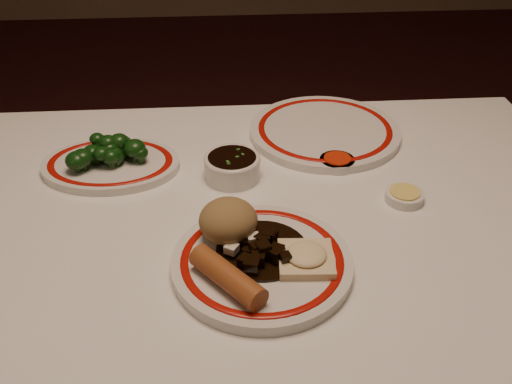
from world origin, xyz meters
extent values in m
cube|color=white|center=(0.00, 0.00, 0.73)|extent=(1.20, 0.90, 0.04)
cylinder|color=black|center=(-0.54, 0.39, 0.35)|extent=(0.06, 0.06, 0.71)
cylinder|color=black|center=(0.54, 0.39, 0.35)|extent=(0.06, 0.06, 0.71)
cylinder|color=silver|center=(0.01, -0.08, 0.76)|extent=(0.28, 0.28, 0.02)
torus|color=#9F0F08|center=(0.01, -0.08, 0.77)|extent=(0.24, 0.24, 0.00)
ellipsoid|color=olive|center=(-0.04, -0.03, 0.80)|extent=(0.09, 0.09, 0.06)
cylinder|color=#995325|center=(-0.04, -0.13, 0.78)|extent=(0.10, 0.12, 0.03)
cube|color=beige|center=(0.07, -0.09, 0.77)|extent=(0.08, 0.08, 0.01)
ellipsoid|color=beige|center=(0.07, -0.09, 0.78)|extent=(0.06, 0.06, 0.02)
cylinder|color=black|center=(0.01, -0.06, 0.77)|extent=(0.13, 0.13, 0.00)
cube|color=black|center=(-0.01, -0.07, 0.78)|extent=(0.02, 0.02, 0.01)
cube|color=black|center=(0.01, -0.08, 0.79)|extent=(0.02, 0.02, 0.02)
cube|color=black|center=(-0.02, -0.06, 0.78)|extent=(0.02, 0.02, 0.02)
cube|color=black|center=(0.01, -0.05, 0.78)|extent=(0.03, 0.03, 0.02)
cube|color=black|center=(0.00, -0.08, 0.78)|extent=(0.02, 0.02, 0.02)
cube|color=black|center=(-0.02, -0.05, 0.78)|extent=(0.03, 0.03, 0.02)
cube|color=black|center=(0.00, -0.10, 0.78)|extent=(0.02, 0.02, 0.02)
cube|color=black|center=(0.04, -0.10, 0.78)|extent=(0.02, 0.02, 0.01)
cube|color=black|center=(0.03, -0.08, 0.78)|extent=(0.02, 0.02, 0.02)
cube|color=black|center=(0.01, -0.06, 0.79)|extent=(0.03, 0.03, 0.02)
cube|color=black|center=(0.02, -0.05, 0.78)|extent=(0.02, 0.02, 0.02)
cube|color=black|center=(-0.02, -0.10, 0.78)|extent=(0.03, 0.03, 0.02)
cube|color=black|center=(0.02, -0.05, 0.79)|extent=(0.02, 0.02, 0.02)
cube|color=black|center=(0.03, -0.09, 0.78)|extent=(0.03, 0.03, 0.02)
cube|color=black|center=(-0.03, -0.05, 0.79)|extent=(0.02, 0.02, 0.02)
cube|color=black|center=(-0.01, -0.11, 0.78)|extent=(0.03, 0.03, 0.02)
cube|color=beige|center=(-0.03, -0.07, 0.78)|extent=(0.02, 0.02, 0.01)
cube|color=beige|center=(0.00, -0.06, 0.79)|extent=(0.02, 0.02, 0.01)
torus|color=#9F0F08|center=(-0.24, 0.21, 0.77)|extent=(0.23, 0.23, 0.00)
cylinder|color=#23471C|center=(-0.25, 0.21, 0.77)|extent=(0.01, 0.01, 0.01)
ellipsoid|color=#0F370D|center=(-0.25, 0.21, 0.78)|extent=(0.04, 0.04, 0.03)
cylinder|color=#23471C|center=(-0.22, 0.22, 0.77)|extent=(0.01, 0.01, 0.01)
ellipsoid|color=#0F370D|center=(-0.22, 0.22, 0.79)|extent=(0.04, 0.04, 0.03)
cylinder|color=#23471C|center=(-0.19, 0.22, 0.77)|extent=(0.01, 0.01, 0.01)
ellipsoid|color=#0F370D|center=(-0.19, 0.22, 0.78)|extent=(0.03, 0.03, 0.02)
cylinder|color=#23471C|center=(-0.24, 0.20, 0.77)|extent=(0.01, 0.01, 0.01)
ellipsoid|color=#0F370D|center=(-0.24, 0.20, 0.79)|extent=(0.04, 0.04, 0.03)
cylinder|color=#23471C|center=(-0.23, 0.19, 0.77)|extent=(0.01, 0.01, 0.01)
ellipsoid|color=#0F370D|center=(-0.23, 0.19, 0.78)|extent=(0.03, 0.03, 0.02)
cylinder|color=#23471C|center=(-0.29, 0.18, 0.77)|extent=(0.01, 0.01, 0.01)
ellipsoid|color=#0F370D|center=(-0.29, 0.18, 0.79)|extent=(0.04, 0.04, 0.03)
cylinder|color=#23471C|center=(-0.22, 0.22, 0.77)|extent=(0.01, 0.01, 0.01)
ellipsoid|color=#0F370D|center=(-0.22, 0.22, 0.78)|extent=(0.03, 0.03, 0.03)
cylinder|color=#23471C|center=(-0.27, 0.20, 0.77)|extent=(0.01, 0.01, 0.01)
ellipsoid|color=#0F370D|center=(-0.27, 0.20, 0.79)|extent=(0.04, 0.04, 0.03)
cylinder|color=#23471C|center=(-0.29, 0.18, 0.77)|extent=(0.01, 0.01, 0.01)
ellipsoid|color=#0F370D|center=(-0.29, 0.18, 0.79)|extent=(0.04, 0.04, 0.03)
cylinder|color=#23471C|center=(-0.24, 0.21, 0.77)|extent=(0.01, 0.01, 0.01)
ellipsoid|color=#0F370D|center=(-0.24, 0.21, 0.79)|extent=(0.03, 0.03, 0.02)
cylinder|color=#23471C|center=(-0.24, 0.21, 0.77)|extent=(0.01, 0.01, 0.01)
ellipsoid|color=#0F370D|center=(-0.24, 0.21, 0.79)|extent=(0.03, 0.03, 0.02)
cylinder|color=#23471C|center=(-0.24, 0.19, 0.77)|extent=(0.01, 0.01, 0.01)
ellipsoid|color=#0F370D|center=(-0.24, 0.19, 0.79)|extent=(0.03, 0.03, 0.03)
cylinder|color=#23471C|center=(-0.27, 0.20, 0.77)|extent=(0.01, 0.01, 0.01)
ellipsoid|color=#0F370D|center=(-0.27, 0.20, 0.78)|extent=(0.03, 0.03, 0.02)
cylinder|color=#23471C|center=(-0.25, 0.21, 0.77)|extent=(0.01, 0.01, 0.01)
ellipsoid|color=#0F370D|center=(-0.25, 0.21, 0.79)|extent=(0.04, 0.04, 0.03)
cylinder|color=#23471C|center=(-0.22, 0.23, 0.77)|extent=(0.01, 0.01, 0.01)
ellipsoid|color=#0F370D|center=(-0.22, 0.23, 0.79)|extent=(0.03, 0.03, 0.02)
cylinder|color=#23471C|center=(-0.19, 0.20, 0.77)|extent=(0.01, 0.01, 0.01)
ellipsoid|color=#0F370D|center=(-0.19, 0.20, 0.79)|extent=(0.03, 0.03, 0.02)
cylinder|color=#23471C|center=(-0.29, 0.18, 0.77)|extent=(0.01, 0.01, 0.01)
ellipsoid|color=#0F370D|center=(-0.29, 0.18, 0.78)|extent=(0.03, 0.03, 0.02)
cylinder|color=#23471C|center=(-0.20, 0.20, 0.77)|extent=(0.01, 0.01, 0.01)
ellipsoid|color=#0F370D|center=(-0.20, 0.20, 0.79)|extent=(0.04, 0.04, 0.03)
cylinder|color=#23471C|center=(-0.23, 0.22, 0.77)|extent=(0.01, 0.01, 0.01)
ellipsoid|color=#0F370D|center=(-0.23, 0.22, 0.79)|extent=(0.04, 0.04, 0.03)
cylinder|color=#23471C|center=(-0.23, 0.22, 0.77)|extent=(0.01, 0.01, 0.01)
ellipsoid|color=#0F370D|center=(-0.23, 0.22, 0.78)|extent=(0.03, 0.03, 0.03)
cylinder|color=#23471C|center=(-0.24, 0.19, 0.77)|extent=(0.01, 0.01, 0.01)
ellipsoid|color=#0F370D|center=(-0.24, 0.19, 0.78)|extent=(0.03, 0.03, 0.02)
ellipsoid|color=#0F370D|center=(-0.25, 0.19, 0.79)|extent=(0.03, 0.03, 0.02)
ellipsoid|color=#0F370D|center=(-0.24, 0.22, 0.80)|extent=(0.03, 0.03, 0.02)
ellipsoid|color=#0F370D|center=(-0.26, 0.22, 0.80)|extent=(0.03, 0.03, 0.02)
ellipsoid|color=#0F370D|center=(-0.24, 0.21, 0.80)|extent=(0.03, 0.03, 0.02)
ellipsoid|color=#0F370D|center=(-0.24, 0.21, 0.80)|extent=(0.03, 0.03, 0.03)
ellipsoid|color=#0F370D|center=(-0.26, 0.22, 0.80)|extent=(0.03, 0.03, 0.02)
ellipsoid|color=#0F370D|center=(-0.22, 0.21, 0.80)|extent=(0.03, 0.03, 0.03)
ellipsoid|color=#0F370D|center=(-0.24, 0.20, 0.80)|extent=(0.03, 0.03, 0.03)
ellipsoid|color=#0F370D|center=(-0.24, 0.21, 0.80)|extent=(0.03, 0.03, 0.02)
cylinder|color=silver|center=(-0.03, 0.16, 0.77)|extent=(0.10, 0.10, 0.04)
cylinder|color=black|center=(-0.03, 0.16, 0.79)|extent=(0.09, 0.09, 0.00)
cylinder|color=silver|center=(0.17, 0.18, 0.76)|extent=(0.06, 0.06, 0.02)
cylinder|color=red|center=(0.17, 0.18, 0.77)|extent=(0.05, 0.05, 0.00)
cylinder|color=silver|center=(0.26, 0.07, 0.76)|extent=(0.06, 0.06, 0.02)
cylinder|color=#ECD261|center=(0.26, 0.07, 0.77)|extent=(0.05, 0.05, 0.00)
cylinder|color=silver|center=(0.16, 0.30, 0.76)|extent=(0.37, 0.37, 0.02)
torus|color=#9F0F08|center=(0.16, 0.30, 0.77)|extent=(0.32, 0.32, 0.00)
camera|label=1|loc=(-0.04, -0.69, 1.30)|focal=40.00mm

